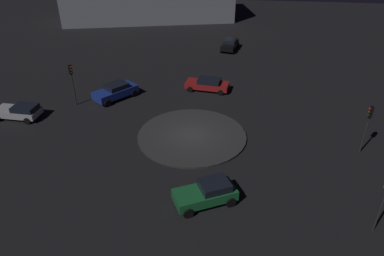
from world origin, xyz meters
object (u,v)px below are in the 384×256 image
car_red (208,84)px  traffic_light_south (72,77)px  car_blue (116,91)px  car_black (230,44)px  car_green (207,193)px  car_silver (19,111)px  traffic_light_north (368,120)px

car_red → traffic_light_south: bearing=-150.7°
car_blue → car_black: (-16.85, 11.03, -0.04)m
car_red → car_green: bearing=-77.8°
car_silver → car_black: car_black is taller
car_silver → car_green: size_ratio=0.95×
car_blue → traffic_light_south: (1.87, -3.48, 2.13)m
car_green → car_blue: bearing=-80.2°
car_red → traffic_light_north: 16.73m
car_green → car_black: car_green is taller
car_black → car_silver: bearing=-29.7°
car_blue → traffic_light_south: 4.49m
car_blue → traffic_light_north: bearing=-69.2°
car_black → traffic_light_south: size_ratio=1.02×
car_blue → car_red: bearing=-32.4°
car_blue → car_red: 9.69m
car_blue → car_black: bearing=4.9°
car_black → traffic_light_north: size_ratio=1.04×
car_red → traffic_light_south: (5.11, -12.61, 2.27)m
car_red → traffic_light_south: 13.80m
car_silver → car_blue: bearing=-143.5°
car_silver → traffic_light_north: traffic_light_north is taller
car_blue → car_green: size_ratio=1.07×
car_blue → traffic_light_north: (6.93, 22.23, 2.07)m
car_black → car_green: bearing=10.0°
car_green → car_black: bearing=-117.6°
car_blue → car_silver: bearing=161.8°
car_silver → traffic_light_south: 5.68m
car_green → traffic_light_south: (-12.38, -14.13, 2.16)m
traffic_light_north → car_black: bearing=-62.0°
car_silver → traffic_light_south: bearing=-139.3°
car_red → traffic_light_south: size_ratio=1.14×
car_blue → car_black: 20.13m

